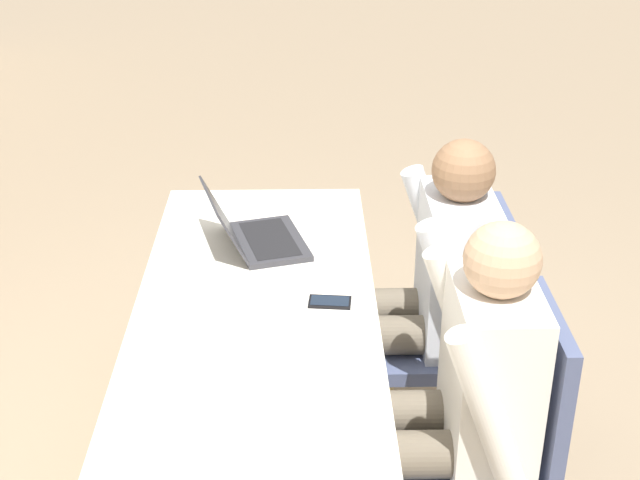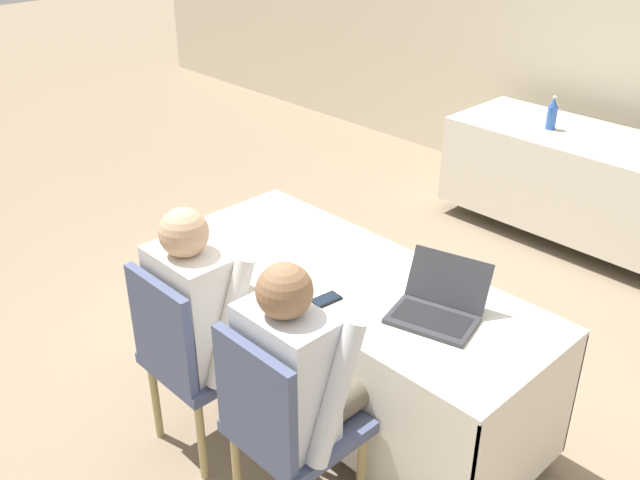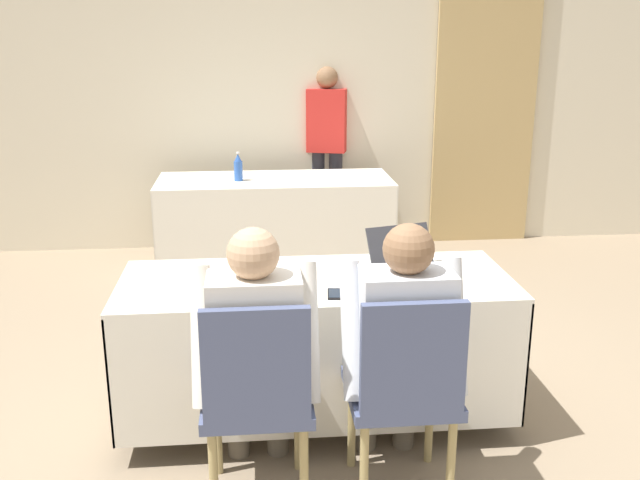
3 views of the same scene
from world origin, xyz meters
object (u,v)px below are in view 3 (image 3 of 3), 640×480
at_px(laptop, 410,267).
at_px(person_checkered_shirt, 256,345).
at_px(cell_phone, 335,294).
at_px(chair_near_right, 405,386).
at_px(chair_near_left, 257,393).
at_px(person_red_shirt, 327,144).
at_px(water_bottle, 238,168).
at_px(person_white_shirt, 401,339).

height_order(laptop, person_checkered_shirt, person_checkered_shirt).
bearing_deg(laptop, cell_phone, -163.81).
bearing_deg(chair_near_right, chair_near_left, 0.00).
bearing_deg(chair_near_right, person_red_shirt, -91.30).
height_order(chair_near_right, person_checkered_shirt, person_checkered_shirt).
height_order(water_bottle, person_red_shirt, person_red_shirt).
bearing_deg(water_bottle, chair_near_left, -88.07).
distance_m(chair_near_left, person_checkered_shirt, 0.19).
height_order(chair_near_right, person_red_shirt, person_red_shirt).
bearing_deg(person_red_shirt, water_bottle, -122.07).
height_order(cell_phone, person_red_shirt, person_red_shirt).
bearing_deg(chair_near_right, person_white_shirt, -90.00).
xyz_separation_m(cell_phone, water_bottle, (-0.46, 2.60, 0.10)).
height_order(chair_near_left, chair_near_right, same).
relative_size(water_bottle, chair_near_right, 0.25).
xyz_separation_m(chair_near_left, person_white_shirt, (0.59, 0.10, 0.16)).
bearing_deg(person_white_shirt, person_red_shirt, -91.34).
distance_m(cell_phone, person_red_shirt, 3.34).
bearing_deg(person_white_shirt, chair_near_right, 90.00).
relative_size(cell_phone, chair_near_right, 0.15).
height_order(cell_phone, chair_near_left, chair_near_left).
bearing_deg(laptop, chair_near_left, -152.88).
bearing_deg(cell_phone, person_checkered_shirt, -130.44).
bearing_deg(water_bottle, chair_near_right, -77.19).
bearing_deg(chair_near_left, chair_near_right, -180.00).
xyz_separation_m(chair_near_left, chair_near_right, (0.59, 0.00, 0.00)).
height_order(cell_phone, water_bottle, water_bottle).
height_order(chair_near_left, person_red_shirt, person_red_shirt).
distance_m(chair_near_right, person_red_shirt, 3.79).
bearing_deg(cell_phone, chair_near_left, -122.90).
height_order(chair_near_right, person_white_shirt, person_white_shirt).
relative_size(chair_near_left, chair_near_right, 1.00).
relative_size(water_bottle, person_checkered_shirt, 0.19).
relative_size(chair_near_left, person_checkered_shirt, 0.78).
distance_m(water_bottle, chair_near_right, 3.14).
height_order(person_checkered_shirt, person_red_shirt, person_red_shirt).
relative_size(laptop, person_red_shirt, 0.26).
bearing_deg(cell_phone, chair_near_right, -56.93).
bearing_deg(laptop, water_bottle, 94.57).
distance_m(cell_phone, person_white_shirt, 0.42).
bearing_deg(person_white_shirt, water_bottle, -76.75).
xyz_separation_m(water_bottle, person_white_shirt, (0.69, -2.94, -0.17)).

